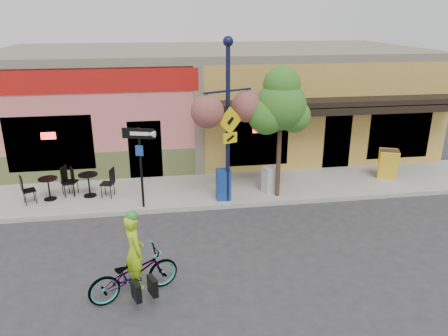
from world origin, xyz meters
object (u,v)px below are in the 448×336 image
(building, at_px, (212,99))
(street_tree, at_px, (280,133))
(bicycle, at_px, (134,274))
(cyclist_rider, at_px, (135,261))
(newspaper_box_grey, at_px, (270,180))
(lamp_post, at_px, (228,123))
(newspaper_box_blue, at_px, (223,184))
(one_way_sign, at_px, (141,168))

(building, xyz_separation_m, street_tree, (1.35, -6.52, 0.07))
(bicycle, xyz_separation_m, cyclist_rider, (0.05, 0.00, 0.32))
(building, xyz_separation_m, newspaper_box_grey, (1.16, -6.18, -1.65))
(lamp_post, bearing_deg, newspaper_box_blue, 104.35)
(lamp_post, xyz_separation_m, street_tree, (1.72, 0.16, -0.42))
(bicycle, bearing_deg, newspaper_box_grey, -63.12)
(building, height_order, cyclist_rider, building)
(one_way_sign, bearing_deg, newspaper_box_grey, 23.45)
(cyclist_rider, xyz_separation_m, newspaper_box_blue, (2.67, 4.62, -0.19))
(lamp_post, distance_m, newspaper_box_grey, 2.68)
(building, relative_size, bicycle, 8.89)
(one_way_sign, height_order, newspaper_box_blue, one_way_sign)
(newspaper_box_grey, bearing_deg, lamp_post, 178.42)
(newspaper_box_grey, xyz_separation_m, street_tree, (0.19, -0.33, 1.72))
(lamp_post, height_order, newspaper_box_grey, lamp_post)
(newspaper_box_blue, xyz_separation_m, newspaper_box_grey, (1.64, 0.35, -0.06))
(newspaper_box_grey, bearing_deg, newspaper_box_blue, 172.32)
(bicycle, distance_m, newspaper_box_grey, 6.61)
(newspaper_box_blue, height_order, newspaper_box_grey, newspaper_box_blue)
(one_way_sign, xyz_separation_m, newspaper_box_blue, (2.60, 0.21, -0.78))
(cyclist_rider, relative_size, one_way_sign, 0.66)
(one_way_sign, bearing_deg, lamp_post, 17.21)
(cyclist_rider, relative_size, street_tree, 0.39)
(one_way_sign, distance_m, street_tree, 4.52)
(bicycle, distance_m, lamp_post, 5.74)
(lamp_post, distance_m, newspaper_box_blue, 2.09)
(one_way_sign, bearing_deg, newspaper_box_blue, 20.58)
(building, xyz_separation_m, newspaper_box_blue, (-0.48, -6.53, -1.59))
(one_way_sign, bearing_deg, cyclist_rider, -74.98)
(lamp_post, bearing_deg, newspaper_box_grey, -4.40)
(building, xyz_separation_m, cyclist_rider, (-3.15, -11.16, -1.40))
(building, height_order, newspaper_box_blue, building)
(cyclist_rider, bearing_deg, newspaper_box_grey, -62.79)
(building, height_order, street_tree, building)
(building, distance_m, newspaper_box_blue, 6.74)
(lamp_post, relative_size, newspaper_box_blue, 5.07)
(bicycle, xyz_separation_m, one_way_sign, (0.12, 4.41, 0.90))
(bicycle, bearing_deg, building, -37.87)
(one_way_sign, height_order, street_tree, street_tree)
(one_way_sign, relative_size, newspaper_box_blue, 2.52)
(building, xyz_separation_m, one_way_sign, (-3.08, -6.74, -0.81))
(cyclist_rider, bearing_deg, lamp_post, -53.74)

